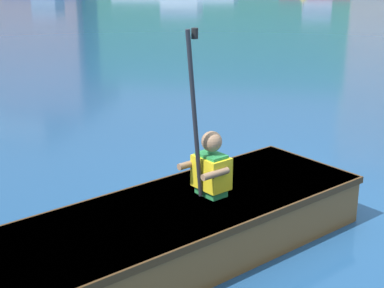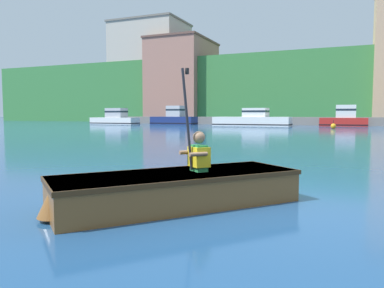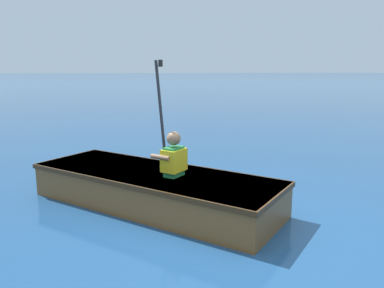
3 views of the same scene
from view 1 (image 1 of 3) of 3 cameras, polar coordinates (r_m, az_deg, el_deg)
name	(u,v)px [view 1 (image 1 of 3)]	position (r m, az deg, el deg)	size (l,w,h in m)	color
ground_plane	(324,217)	(5.68, 12.64, -6.95)	(300.00, 300.00, 0.00)	navy
rowboat_foreground	(176,228)	(4.78, -1.56, -8.16)	(2.99, 3.26, 0.44)	brown
person_paddler	(210,166)	(4.81, 1.78, -2.13)	(0.46, 0.46, 1.39)	#267F3F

